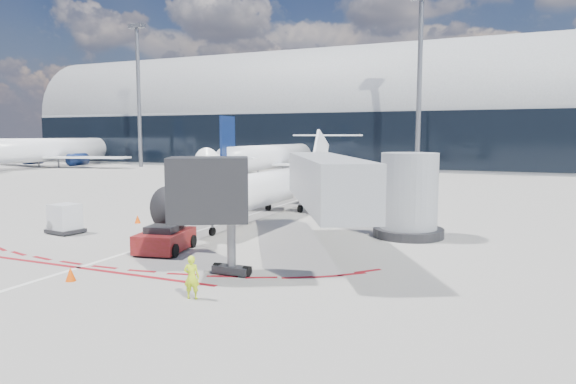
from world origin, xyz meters
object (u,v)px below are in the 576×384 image
at_px(pushback_tug, 165,240).
at_px(ramp_worker, 192,277).
at_px(regional_jet, 278,185).
at_px(uld_container, 65,219).

distance_m(pushback_tug, ramp_worker, 7.95).
bearing_deg(regional_jet, pushback_tug, -90.27).
bearing_deg(ramp_worker, pushback_tug, -63.33).
distance_m(regional_jet, pushback_tug, 13.61).
xyz_separation_m(pushback_tug, ramp_worker, (5.46, -5.78, 0.19)).
distance_m(regional_jet, ramp_worker, 20.09).
height_order(pushback_tug, ramp_worker, ramp_worker).
bearing_deg(uld_container, regional_jet, 63.03).
bearing_deg(regional_jet, ramp_worker, -74.39).
xyz_separation_m(ramp_worker, uld_container, (-13.79, 7.36, 0.08)).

